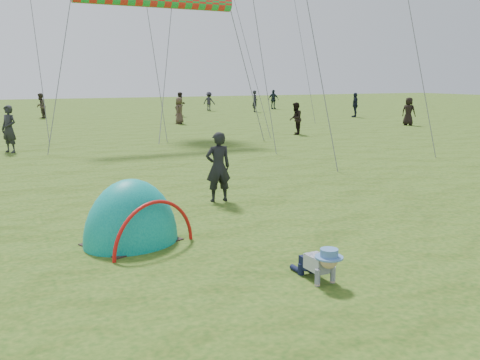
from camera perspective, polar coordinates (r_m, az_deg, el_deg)
name	(u,v)px	position (r m, az deg, el deg)	size (l,w,h in m)	color
ground	(368,276)	(7.96, 13.45, -9.88)	(140.00, 140.00, 0.00)	#1D4511
crawling_toddler	(320,263)	(7.54, 8.54, -8.71)	(0.49, 0.70, 0.53)	black
popup_tent	(132,242)	(9.41, -11.47, -6.53)	(1.70, 1.40, 2.20)	#007377
standing_adult	(218,167)	(12.07, -2.35, 1.40)	(0.58, 0.38, 1.59)	black
crowd_person_0	(9,129)	(21.85, -23.42, 5.01)	(0.65, 0.42, 1.77)	#222326
crowd_person_1	(181,104)	(39.40, -6.34, 8.03)	(0.85, 0.66, 1.74)	black
crowd_person_3	(209,101)	(46.03, -3.32, 8.38)	(1.03, 0.59, 1.59)	#24222D
crowd_person_4	(409,111)	(33.26, 17.54, 7.00)	(0.80, 0.52, 1.64)	black
crowd_person_7	(41,106)	(39.79, -20.50, 7.43)	(0.84, 0.65, 1.72)	#393029
crowd_person_8	(355,105)	(39.17, 12.17, 7.83)	(1.01, 0.42, 1.73)	black
crowd_person_10	(179,111)	(32.96, -6.49, 7.37)	(0.79, 0.51, 1.61)	#423329
crowd_person_12	(255,101)	(44.17, 1.61, 8.40)	(0.64, 0.42, 1.76)	black
crowd_person_13	(295,119)	(26.68, 5.94, 6.54)	(0.77, 0.60, 1.58)	black
crowd_person_14	(273,99)	(48.51, 3.59, 8.58)	(1.00, 0.42, 1.71)	black
rainbow_tube_kite	(156,0)	(23.83, -9.00, 18.46)	(0.64, 0.64, 6.81)	red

